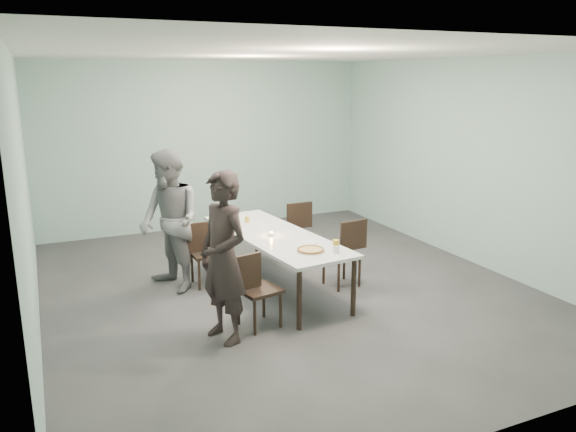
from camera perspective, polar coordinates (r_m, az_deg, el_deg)
name	(u,v)px	position (r m, az deg, el deg)	size (l,w,h in m)	color
ground	(286,288)	(7.50, -0.19, -7.33)	(7.00, 7.00, 0.00)	#333335
room_shell	(286,135)	(7.02, -0.21, 8.26)	(6.02, 7.02, 3.01)	#8EB3AC
table	(274,238)	(7.26, -1.39, -2.26)	(1.17, 2.68, 0.75)	white
chair_near_left	(253,285)	(6.21, -3.59, -7.04)	(0.64, 0.50, 0.87)	black
chair_far_left	(201,249)	(7.53, -8.80, -3.36)	(0.61, 0.43, 0.87)	black
chair_near_right	(347,249)	(7.51, 6.00, -3.31)	(0.63, 0.47, 0.87)	black
chair_far_right	(293,227)	(8.52, 0.51, -1.12)	(0.61, 0.43, 0.87)	black
diner_near	(223,258)	(5.85, -6.59, -4.23)	(0.66, 0.44, 1.82)	black
diner_far	(170,221)	(7.35, -11.92, -0.53)	(0.90, 0.70, 1.84)	slate
pizza	(311,250)	(6.53, 2.31, -3.48)	(0.34, 0.34, 0.04)	white
side_plate	(309,242)	(6.88, 2.16, -2.67)	(0.18, 0.18, 0.01)	white
beer_glass	(336,246)	(6.50, 4.89, -3.07)	(0.08, 0.08, 0.15)	gold
water_tumbler	(336,249)	(6.49, 4.89, -3.38)	(0.08, 0.08, 0.09)	silver
tealight	(271,234)	(7.17, -1.71, -1.85)	(0.06, 0.06, 0.05)	silver
amber_tumbler	(247,219)	(7.84, -4.18, -0.32)	(0.07, 0.07, 0.08)	gold
menu	(228,220)	(7.96, -6.07, -0.44)	(0.30, 0.22, 0.01)	silver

